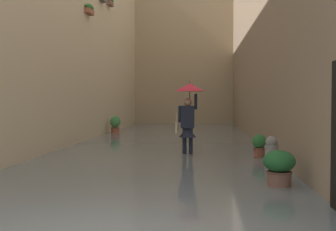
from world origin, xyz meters
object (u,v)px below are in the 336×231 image
person_wading (188,107)px  mooring_bollard (271,159)px  potted_plant_far_left (279,168)px  potted_plant_mid_left (259,146)px  potted_plant_near_right (115,125)px

person_wading → mooring_bollard: person_wading is taller
person_wading → mooring_bollard: 4.16m
person_wading → potted_plant_far_left: size_ratio=2.93×
potted_plant_mid_left → mooring_bollard: size_ratio=0.78×
potted_plant_far_left → potted_plant_near_right: 12.98m
person_wading → potted_plant_mid_left: bearing=161.4°
potted_plant_near_right → mooring_bollard: (-5.39, 10.91, -0.04)m
potted_plant_far_left → potted_plant_mid_left: (-0.14, -3.89, -0.01)m
potted_plant_far_left → potted_plant_mid_left: 3.89m
potted_plant_far_left → mooring_bollard: (-0.00, -0.90, 0.04)m
potted_plant_near_right → potted_plant_mid_left: 9.66m
potted_plant_far_left → potted_plant_mid_left: bearing=-92.1°
potted_plant_near_right → mooring_bollard: bearing=116.3°
potted_plant_far_left → potted_plant_near_right: bearing=-65.5°
person_wading → potted_plant_mid_left: person_wading is taller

